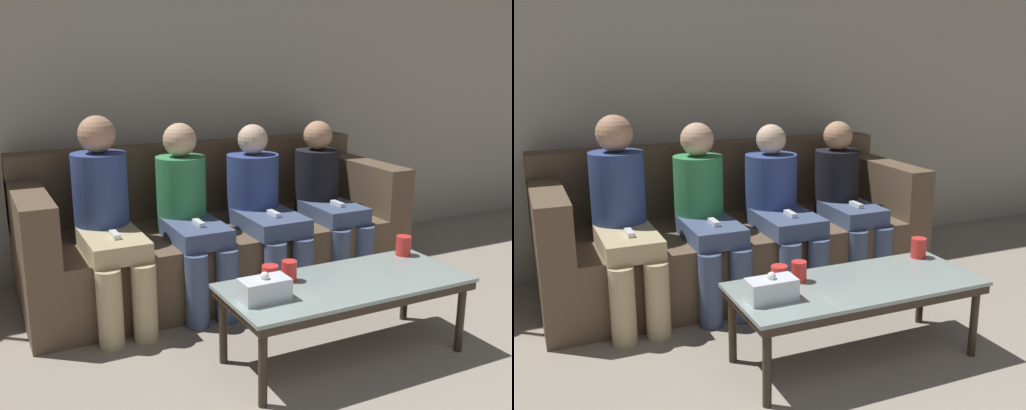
# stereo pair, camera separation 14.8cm
# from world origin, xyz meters

# --- Properties ---
(wall_back) EXTENTS (12.00, 0.06, 2.60)m
(wall_back) POSITION_xyz_m (0.00, 3.90, 1.30)
(wall_back) COLOR #B7B2A3
(wall_back) RESTS_ON ground_plane
(couch) EXTENTS (2.37, 0.95, 0.88)m
(couch) POSITION_xyz_m (0.00, 3.36, 0.32)
(couch) COLOR brown
(couch) RESTS_ON ground_plane
(coffee_table) EXTENTS (1.21, 0.52, 0.40)m
(coffee_table) POSITION_xyz_m (0.20, 2.14, 0.36)
(coffee_table) COLOR #8C9E99
(coffee_table) RESTS_ON ground_plane
(cup_near_left) EXTENTS (0.08, 0.08, 0.11)m
(cup_near_left) POSITION_xyz_m (0.69, 2.32, 0.45)
(cup_near_left) COLOR red
(cup_near_left) RESTS_ON coffee_table
(cup_near_right) EXTENTS (0.07, 0.07, 0.10)m
(cup_near_right) POSITION_xyz_m (-0.05, 2.27, 0.45)
(cup_near_right) COLOR red
(cup_near_right) RESTS_ON coffee_table
(cup_far_center) EXTENTS (0.08, 0.08, 0.09)m
(cup_far_center) POSITION_xyz_m (-0.15, 2.26, 0.45)
(cup_far_center) COLOR red
(cup_far_center) RESTS_ON coffee_table
(tissue_box) EXTENTS (0.22, 0.12, 0.13)m
(tissue_box) POSITION_xyz_m (-0.26, 2.11, 0.45)
(tissue_box) COLOR silver
(tissue_box) RESTS_ON coffee_table
(seated_person_left_end) EXTENTS (0.31, 0.71, 1.13)m
(seated_person_left_end) POSITION_xyz_m (-0.72, 3.12, 0.60)
(seated_person_left_end) COLOR tan
(seated_person_left_end) RESTS_ON ground_plane
(seated_person_mid_left) EXTENTS (0.31, 0.68, 1.07)m
(seated_person_mid_left) POSITION_xyz_m (-0.24, 3.11, 0.56)
(seated_person_mid_left) COLOR #47567A
(seated_person_mid_left) RESTS_ON ground_plane
(seated_person_mid_right) EXTENTS (0.33, 0.71, 1.04)m
(seated_person_mid_right) POSITION_xyz_m (0.24, 3.12, 0.55)
(seated_person_mid_right) COLOR #47567A
(seated_person_mid_right) RESTS_ON ground_plane
(seated_person_right_end) EXTENTS (0.31, 0.63, 1.04)m
(seated_person_right_end) POSITION_xyz_m (0.72, 3.12, 0.55)
(seated_person_right_end) COLOR #47567A
(seated_person_right_end) RESTS_ON ground_plane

